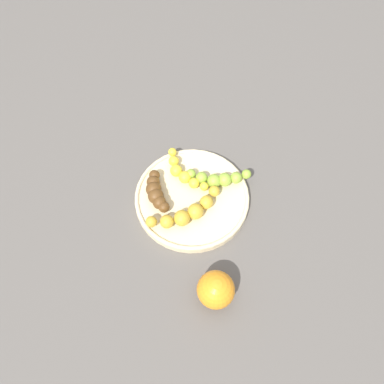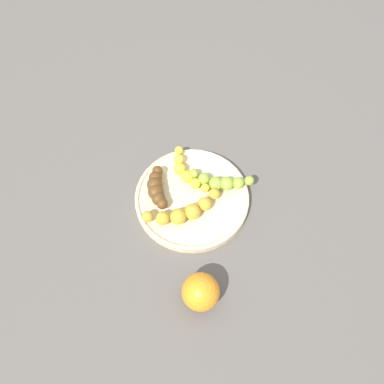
% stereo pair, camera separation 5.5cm
% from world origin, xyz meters
% --- Properties ---
extents(ground_plane, '(2.40, 2.40, 0.00)m').
position_xyz_m(ground_plane, '(0.00, 0.00, 0.00)').
color(ground_plane, '#56514C').
extents(fruit_bowl, '(0.26, 0.26, 0.02)m').
position_xyz_m(fruit_bowl, '(0.00, 0.00, 0.01)').
color(fruit_bowl, beige).
rests_on(fruit_bowl, ground_plane).
extents(banana_spotted, '(0.06, 0.18, 0.04)m').
position_xyz_m(banana_spotted, '(-0.04, 0.04, 0.04)').
color(banana_spotted, gold).
rests_on(banana_spotted, fruit_bowl).
extents(banana_green, '(0.09, 0.13, 0.03)m').
position_xyz_m(banana_green, '(0.00, -0.07, 0.04)').
color(banana_green, '#8CAD38').
rests_on(banana_green, fruit_bowl).
extents(banana_yellow, '(0.14, 0.05, 0.03)m').
position_xyz_m(banana_yellow, '(0.06, -0.01, 0.03)').
color(banana_yellow, yellow).
rests_on(banana_yellow, fruit_bowl).
extents(banana_overripe, '(0.11, 0.05, 0.04)m').
position_xyz_m(banana_overripe, '(0.04, 0.07, 0.04)').
color(banana_overripe, '#593819').
rests_on(banana_overripe, fruit_bowl).
extents(orange_fruit, '(0.08, 0.08, 0.08)m').
position_xyz_m(orange_fruit, '(-0.21, 0.08, 0.04)').
color(orange_fruit, orange).
rests_on(orange_fruit, ground_plane).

